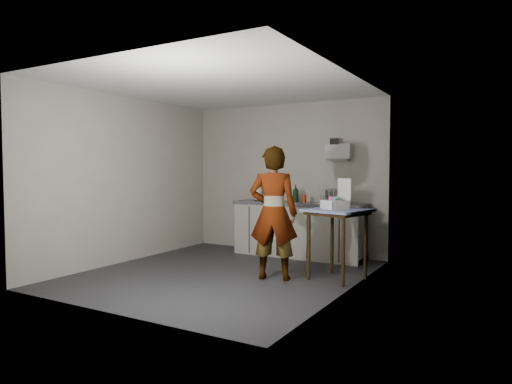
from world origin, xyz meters
The scene contains 15 objects.
ground centered at (0.00, 0.00, 0.00)m, with size 4.00×4.00×0.00m, color #242529.
wall_back centered at (0.00, 1.99, 1.30)m, with size 3.60×0.02×2.60m, color #B4AB9D.
wall_right centered at (1.79, 0.00, 1.30)m, with size 0.02×4.00×2.60m, color #B4AB9D.
wall_left centered at (-1.79, 0.00, 1.30)m, with size 0.02×4.00×2.60m, color #B4AB9D.
ceiling centered at (0.00, 0.00, 2.60)m, with size 3.60×4.00×0.01m, color white.
kitchen_counter centered at (0.40, 1.70, 0.43)m, with size 2.24×0.62×0.91m.
wall_shelf centered at (1.00, 1.92, 1.75)m, with size 0.42×0.18×0.37m.
side_table centered at (1.50, 0.50, 0.82)m, with size 0.88×0.88×0.94m.
standing_man centered at (0.75, 0.10, 0.88)m, with size 0.64×0.42×1.77m, color #B2A593.
soap_bottle centered at (0.33, 1.70, 1.05)m, with size 0.11×0.11×0.29m, color black.
soda_can centered at (0.50, 1.68, 0.97)m, with size 0.07×0.07×0.13m, color red.
dark_bottle centered at (0.23, 1.67, 1.03)m, with size 0.07×0.07×0.25m, color black.
paper_towel centered at (-0.35, 1.64, 1.05)m, with size 0.17×0.17×0.30m.
dish_rack centered at (0.99, 1.66, 0.97)m, with size 0.38×0.28×0.26m.
bakery_box centered at (1.47, 0.52, 1.03)m, with size 0.40×0.40×0.40m.
Camera 1 is at (3.55, -5.22, 1.48)m, focal length 32.00 mm.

